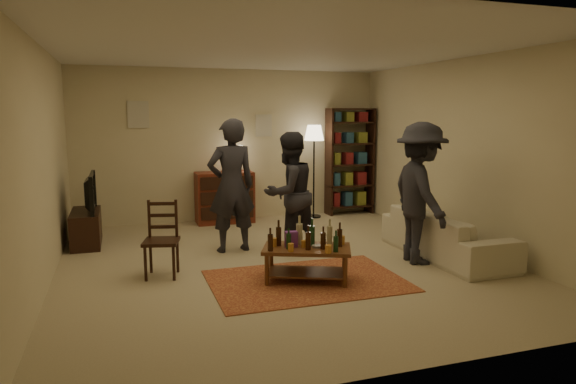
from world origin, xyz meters
name	(u,v)px	position (x,y,z in m)	size (l,w,h in m)	color
floor	(282,263)	(0.00, 0.00, 0.00)	(6.00, 6.00, 0.00)	#C6B793
room_shell	(195,119)	(-0.65, 2.98, 1.81)	(6.00, 6.00, 6.00)	beige
rug	(307,281)	(0.05, -0.79, 0.01)	(2.20, 1.50, 0.01)	maroon
coffee_table	(306,250)	(0.05, -0.79, 0.37)	(1.12, 0.89, 0.75)	brown
dining_chair	(162,236)	(-1.50, -0.03, 0.48)	(0.48, 0.48, 0.92)	black
tv_stand	(86,219)	(-2.44, 1.80, 0.38)	(0.40, 1.00, 1.06)	black
dresser	(225,196)	(-0.19, 2.71, 0.48)	(1.00, 0.50, 1.36)	maroon
bookshelf	(350,160)	(2.25, 2.78, 1.03)	(0.90, 0.34, 2.02)	black
floor_lamp	(314,139)	(1.46, 2.65, 1.45)	(0.36, 0.36, 1.71)	black
sofa	(446,234)	(2.20, -0.40, 0.30)	(2.08, 0.81, 0.61)	beige
person_left	(231,186)	(-0.48, 0.79, 0.93)	(0.68, 0.44, 1.85)	#26262D
person_right	(289,193)	(0.25, 0.45, 0.84)	(0.81, 0.63, 1.67)	#27262E
person_by_sofa	(420,193)	(1.70, -0.51, 0.91)	(1.17, 0.67, 1.82)	#23232A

